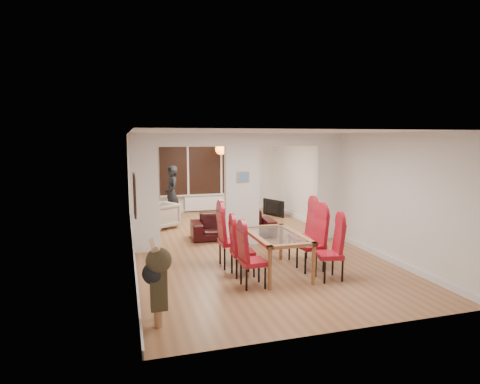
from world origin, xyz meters
name	(u,v)px	position (x,y,z in m)	size (l,w,h in m)	color
floor	(242,244)	(0.00, 0.00, 0.00)	(5.00, 9.00, 0.01)	#925F3A
room_walls	(242,190)	(0.00, 0.00, 1.30)	(5.00, 9.00, 2.60)	silver
divider_wall	(242,190)	(0.00, 0.00, 1.30)	(5.00, 0.18, 2.60)	white
bay_window_blinds	(205,167)	(0.00, 4.44, 1.50)	(3.00, 0.08, 1.80)	black
radiator	(205,203)	(0.00, 4.40, 0.30)	(1.40, 0.08, 0.50)	white
pendant_light	(221,149)	(0.30, 3.30, 2.15)	(0.36, 0.36, 0.36)	orange
stair_newel	(154,274)	(-2.25, -3.20, 0.55)	(0.40, 1.20, 1.10)	#A1724A
wall_poster	(134,195)	(-2.47, -2.40, 1.60)	(0.04, 0.52, 0.67)	gray
pillar_photo	(243,177)	(0.00, -0.10, 1.60)	(0.30, 0.03, 0.25)	#4C8CD8
dining_table	(276,253)	(0.03, -2.14, 0.37)	(0.89, 1.58, 0.74)	brown
dining_chair_la	(253,257)	(-0.59, -2.67, 0.51)	(0.40, 0.40, 1.01)	maroon
dining_chair_lb	(243,248)	(-0.60, -2.09, 0.51)	(0.40, 0.40, 1.01)	maroon
dining_chair_lc	(232,237)	(-0.65, -1.53, 0.58)	(0.46, 0.46, 1.15)	maroon
dining_chair_ra	(329,250)	(0.81, -2.71, 0.53)	(0.42, 0.42, 1.06)	maroon
dining_chair_rb	(310,241)	(0.72, -2.16, 0.56)	(0.45, 0.45, 1.12)	maroon
dining_chair_rc	(302,234)	(0.78, -1.66, 0.59)	(0.47, 0.47, 1.17)	maroon
sofa	(233,225)	(-0.03, 0.68, 0.31)	(2.09, 0.82, 0.61)	black
armchair	(161,216)	(-1.67, 2.25, 0.35)	(0.78, 0.75, 0.71)	#B9AD9D
person	(172,194)	(-1.29, 2.89, 0.84)	(0.40, 0.61, 1.69)	black
television	(271,208)	(1.86, 2.97, 0.26)	(0.12, 0.92, 0.53)	black
coffee_table	(231,217)	(0.43, 2.57, 0.12)	(1.06, 0.53, 0.24)	black
bottle	(238,209)	(0.61, 2.46, 0.39)	(0.07, 0.07, 0.29)	#143F19
bowl	(224,212)	(0.22, 2.67, 0.27)	(0.21, 0.21, 0.05)	black
shoes	(242,244)	(-0.06, -0.21, 0.05)	(0.25, 0.27, 0.10)	black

